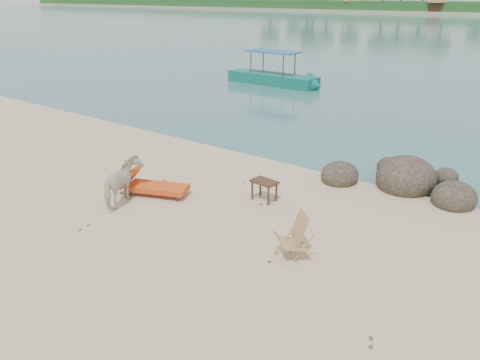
# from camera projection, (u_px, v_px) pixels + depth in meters

# --- Properties ---
(boulders) EXTENTS (6.36, 2.88, 1.23)m
(boulders) POSITION_uv_depth(u_px,v_px,m) (423.00, 185.00, 12.94)
(boulders) COLOR #2B261D
(boulders) RESTS_ON ground
(cow) EXTENTS (1.16, 1.54, 1.19)m
(cow) POSITION_uv_depth(u_px,v_px,m) (123.00, 184.00, 12.06)
(cow) COLOR silver
(cow) RESTS_ON ground
(side_table) EXTENTS (0.73, 0.51, 0.55)m
(side_table) POSITION_uv_depth(u_px,v_px,m) (264.00, 192.00, 12.39)
(side_table) COLOR #342114
(side_table) RESTS_ON ground
(lounge_chair) EXTENTS (2.18, 1.44, 0.62)m
(lounge_chair) POSITION_uv_depth(u_px,v_px,m) (158.00, 185.00, 12.71)
(lounge_chair) COLOR red
(lounge_chair) RESTS_ON ground
(deck_chair) EXTENTS (0.86, 0.86, 0.91)m
(deck_chair) POSITION_uv_depth(u_px,v_px,m) (293.00, 239.00, 9.63)
(deck_chair) COLOR tan
(deck_chair) RESTS_ON ground
(boat_near) EXTENTS (6.66, 1.70, 3.22)m
(boat_near) POSITION_uv_depth(u_px,v_px,m) (273.00, 57.00, 28.14)
(boat_near) COLOR #106557
(boat_near) RESTS_ON water
(dead_leaves) EXTENTS (8.01, 5.84, 0.00)m
(dead_leaves) POSITION_uv_depth(u_px,v_px,m) (215.00, 218.00, 11.52)
(dead_leaves) COLOR brown
(dead_leaves) RESTS_ON ground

